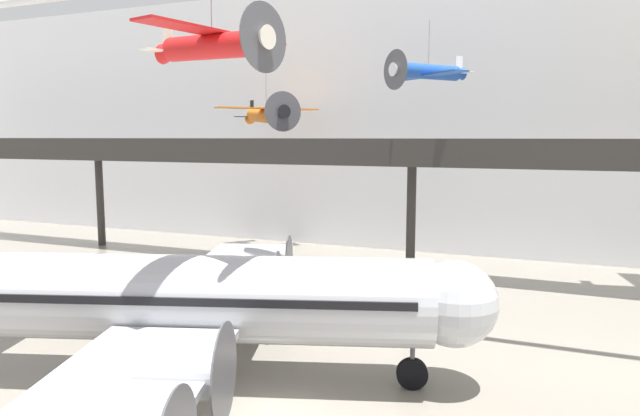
{
  "coord_description": "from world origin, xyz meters",
  "views": [
    {
      "loc": [
        9.86,
        -18.01,
        10.38
      ],
      "look_at": [
        -0.36,
        6.84,
        7.01
      ],
      "focal_mm": 32.0,
      "sensor_mm": 36.0,
      "label": 1
    }
  ],
  "objects_px": {
    "airliner_silver_main": "(167,299)",
    "suspended_plane_red_highwing": "(212,45)",
    "suspended_plane_orange_highwing": "(266,115)",
    "suspended_plane_blue_trainer": "(428,72)"
  },
  "relations": [
    {
      "from": "airliner_silver_main",
      "to": "suspended_plane_red_highwing",
      "type": "distance_m",
      "value": 10.54
    },
    {
      "from": "airliner_silver_main",
      "to": "suspended_plane_orange_highwing",
      "type": "height_order",
      "value": "suspended_plane_orange_highwing"
    },
    {
      "from": "airliner_silver_main",
      "to": "suspended_plane_blue_trainer",
      "type": "xyz_separation_m",
      "value": [
        6.02,
        22.86,
        11.4
      ]
    },
    {
      "from": "airliner_silver_main",
      "to": "suspended_plane_red_highwing",
      "type": "bearing_deg",
      "value": -10.6
    },
    {
      "from": "airliner_silver_main",
      "to": "suspended_plane_orange_highwing",
      "type": "xyz_separation_m",
      "value": [
        -8.9,
        26.07,
        8.65
      ]
    },
    {
      "from": "airliner_silver_main",
      "to": "suspended_plane_orange_highwing",
      "type": "distance_m",
      "value": 28.87
    },
    {
      "from": "airliner_silver_main",
      "to": "suspended_plane_blue_trainer",
      "type": "bearing_deg",
      "value": 57.09
    },
    {
      "from": "suspended_plane_blue_trainer",
      "to": "suspended_plane_red_highwing",
      "type": "bearing_deg",
      "value": 30.3
    },
    {
      "from": "suspended_plane_orange_highwing",
      "to": "suspended_plane_red_highwing",
      "type": "relative_size",
      "value": 1.14
    },
    {
      "from": "suspended_plane_blue_trainer",
      "to": "suspended_plane_red_highwing",
      "type": "relative_size",
      "value": 0.96
    }
  ]
}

